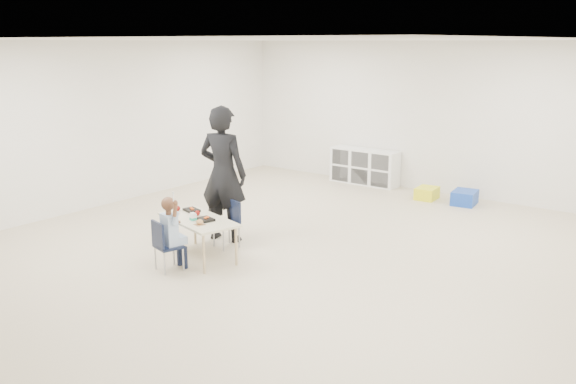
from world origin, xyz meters
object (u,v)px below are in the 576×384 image
Objects in this scene: cubby_shelf at (364,167)px; adult at (223,174)px; table at (199,238)px; child at (168,231)px; chair_near at (169,245)px.

cubby_shelf is 0.72× the size of adult.
table is 0.59m from child.
chair_near is at bearing 0.00° from child.
table is 1.07m from adult.
child reaches higher than table.
child is 0.53× the size of adult.
cubby_shelf is 4.35m from adult.
cubby_shelf is (-0.46, 5.07, 0.08)m from table.
table is at bearing -84.80° from cubby_shelf.
table is 5.09m from cubby_shelf.
cubby_shelf is at bearing 109.82° from chair_near.
table is 1.26× the size of child.
adult is (-0.27, 0.77, 0.69)m from table.
child is at bearing -85.17° from cubby_shelf.
cubby_shelf is at bearing 109.82° from child.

